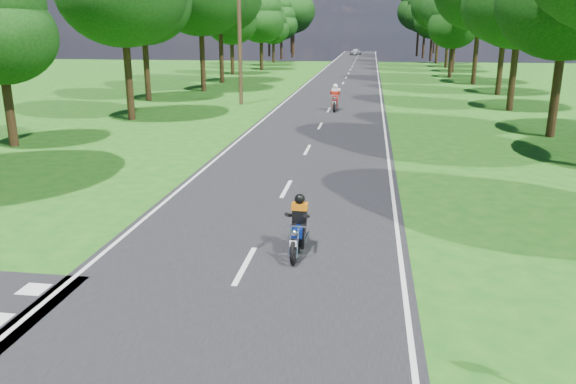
# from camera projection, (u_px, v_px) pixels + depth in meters

# --- Properties ---
(ground) EXTENTS (160.00, 160.00, 0.00)m
(ground) POSITION_uv_depth(u_px,v_px,m) (221.00, 311.00, 10.03)
(ground) COLOR #165613
(ground) RESTS_ON ground
(main_road) EXTENTS (7.00, 140.00, 0.02)m
(main_road) POSITION_uv_depth(u_px,v_px,m) (346.00, 78.00, 57.53)
(main_road) COLOR black
(main_road) RESTS_ON ground
(road_markings) EXTENTS (7.40, 140.00, 0.01)m
(road_markings) POSITION_uv_depth(u_px,v_px,m) (344.00, 79.00, 55.77)
(road_markings) COLOR silver
(road_markings) RESTS_ON main_road
(telegraph_pole) EXTENTS (1.20, 0.26, 8.00)m
(telegraph_pole) POSITION_uv_depth(u_px,v_px,m) (240.00, 41.00, 36.32)
(telegraph_pole) COLOR #382616
(telegraph_pole) RESTS_ON ground
(rider_near_blue) EXTENTS (0.57, 1.60, 1.33)m
(rider_near_blue) POSITION_uv_depth(u_px,v_px,m) (298.00, 224.00, 12.45)
(rider_near_blue) COLOR navy
(rider_near_blue) RESTS_ON main_road
(rider_far_red) EXTENTS (0.68, 1.94, 1.61)m
(rider_far_red) POSITION_uv_depth(u_px,v_px,m) (335.00, 97.00, 34.30)
(rider_far_red) COLOR #AB0F0D
(rider_far_red) RESTS_ON main_road
(distant_car) EXTENTS (2.47, 3.85, 1.22)m
(distant_car) POSITION_uv_depth(u_px,v_px,m) (356.00, 52.00, 106.88)
(distant_car) COLOR silver
(distant_car) RESTS_ON main_road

